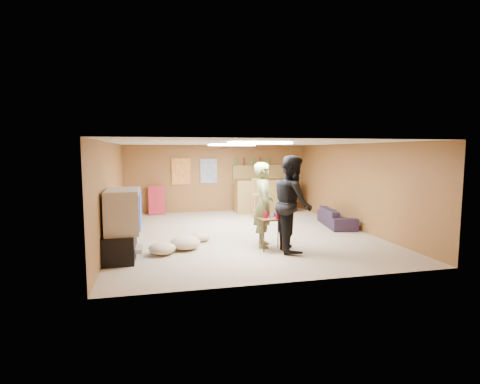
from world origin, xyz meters
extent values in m
plane|color=tan|center=(0.00, 0.00, 0.00)|extent=(7.00, 7.00, 0.00)
cube|color=silver|center=(0.00, 0.00, 2.20)|extent=(6.00, 7.00, 0.02)
cube|color=brown|center=(0.00, 3.50, 1.10)|extent=(6.00, 0.02, 2.20)
cube|color=brown|center=(0.00, -3.50, 1.10)|extent=(6.00, 0.02, 2.20)
cube|color=brown|center=(-3.00, 0.00, 1.10)|extent=(0.02, 7.00, 2.20)
cube|color=brown|center=(3.00, 0.00, 1.10)|extent=(0.02, 7.00, 2.20)
cube|color=black|center=(-2.72, -1.50, 0.25)|extent=(0.55, 1.30, 0.50)
cube|color=#B2B2B7|center=(-2.50, -1.50, 0.15)|extent=(0.35, 0.50, 0.08)
cube|color=#B2B2B7|center=(-2.65, -1.50, 0.90)|extent=(0.60, 1.10, 0.80)
cube|color=navy|center=(-2.34, -1.50, 0.90)|extent=(0.02, 0.95, 0.65)
cube|color=olive|center=(1.50, 2.95, 0.55)|extent=(2.00, 0.60, 1.10)
cube|color=#3D2213|center=(1.50, 2.70, 1.10)|extent=(2.10, 0.12, 0.05)
cube|color=olive|center=(1.50, 3.40, 1.50)|extent=(2.00, 0.18, 0.05)
cube|color=olive|center=(1.50, 3.42, 1.20)|extent=(2.00, 0.14, 0.60)
cube|color=#BF3F26|center=(-1.20, 3.46, 1.35)|extent=(0.60, 0.03, 0.85)
cube|color=#334C99|center=(-0.30, 3.46, 1.35)|extent=(0.55, 0.03, 0.80)
cube|color=#BA2236|center=(-2.00, 3.30, 0.45)|extent=(0.50, 0.26, 0.91)
cube|color=white|center=(0.00, -1.50, 2.17)|extent=(1.20, 0.60, 0.04)
cube|color=white|center=(0.00, 1.20, 2.17)|extent=(1.20, 0.60, 0.04)
imported|color=olive|center=(0.16, -1.31, 0.89)|extent=(0.59, 0.74, 1.78)
imported|color=black|center=(0.62, -1.76, 0.97)|extent=(0.83, 1.02, 1.93)
imported|color=black|center=(2.70, 0.32, 0.24)|extent=(0.91, 1.71, 0.47)
cube|color=#3D2213|center=(0.23, -1.61, 0.33)|extent=(0.53, 0.44, 0.66)
cylinder|color=#B10B31|center=(0.13, -1.58, 0.72)|extent=(0.11, 0.11, 0.12)
cylinder|color=#B10B31|center=(0.32, -1.71, 0.71)|extent=(0.11, 0.11, 0.11)
cylinder|color=#152796|center=(0.34, -1.53, 0.71)|extent=(0.08, 0.08, 0.10)
ellipsoid|color=tan|center=(-1.48, -1.18, 0.14)|extent=(0.71, 0.71, 0.28)
ellipsoid|color=tan|center=(-1.07, -0.55, 0.09)|extent=(0.47, 0.47, 0.18)
ellipsoid|color=tan|center=(-1.95, -1.46, 0.12)|extent=(0.68, 0.68, 0.24)
camera|label=1|loc=(-2.09, -8.75, 2.02)|focal=28.00mm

